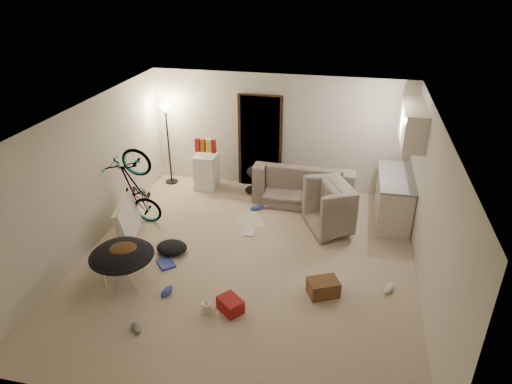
% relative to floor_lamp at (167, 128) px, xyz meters
% --- Properties ---
extents(floor, '(5.50, 6.00, 0.02)m').
position_rel_floor_lamp_xyz_m(floor, '(2.40, -2.65, -1.32)').
color(floor, '#C6B198').
rests_on(floor, ground).
extents(ceiling, '(5.50, 6.00, 0.02)m').
position_rel_floor_lamp_xyz_m(ceiling, '(2.40, -2.65, 1.20)').
color(ceiling, white).
rests_on(ceiling, wall_back).
extents(wall_back, '(5.50, 0.02, 2.50)m').
position_rel_floor_lamp_xyz_m(wall_back, '(2.40, 0.36, -0.06)').
color(wall_back, beige).
rests_on(wall_back, floor).
extents(wall_front, '(5.50, 0.02, 2.50)m').
position_rel_floor_lamp_xyz_m(wall_front, '(2.40, -5.66, -0.06)').
color(wall_front, beige).
rests_on(wall_front, floor).
extents(wall_left, '(0.02, 6.00, 2.50)m').
position_rel_floor_lamp_xyz_m(wall_left, '(-0.36, -2.65, -0.06)').
color(wall_left, beige).
rests_on(wall_left, floor).
extents(wall_right, '(0.02, 6.00, 2.50)m').
position_rel_floor_lamp_xyz_m(wall_right, '(5.16, -2.65, -0.06)').
color(wall_right, beige).
rests_on(wall_right, floor).
extents(doorway, '(0.85, 0.10, 2.04)m').
position_rel_floor_lamp_xyz_m(doorway, '(2.00, 0.32, -0.29)').
color(doorway, black).
rests_on(doorway, floor).
extents(door_trim, '(0.97, 0.04, 2.10)m').
position_rel_floor_lamp_xyz_m(door_trim, '(2.00, 0.29, -0.29)').
color(door_trim, '#322011').
rests_on(door_trim, floor).
extents(floor_lamp, '(0.28, 0.28, 1.81)m').
position_rel_floor_lamp_xyz_m(floor_lamp, '(0.00, 0.00, 0.00)').
color(floor_lamp, black).
rests_on(floor_lamp, floor).
extents(kitchen_counter, '(0.60, 1.50, 0.88)m').
position_rel_floor_lamp_xyz_m(kitchen_counter, '(4.83, -0.65, -0.87)').
color(kitchen_counter, beige).
rests_on(kitchen_counter, floor).
extents(counter_top, '(0.64, 1.54, 0.04)m').
position_rel_floor_lamp_xyz_m(counter_top, '(4.83, -0.65, -0.41)').
color(counter_top, gray).
rests_on(counter_top, kitchen_counter).
extents(kitchen_uppers, '(0.38, 1.40, 0.65)m').
position_rel_floor_lamp_xyz_m(kitchen_uppers, '(4.96, -0.65, 0.64)').
color(kitchen_uppers, beige).
rests_on(kitchen_uppers, wall_right).
extents(sofa, '(2.06, 0.83, 0.60)m').
position_rel_floor_lamp_xyz_m(sofa, '(3.05, -0.20, -1.01)').
color(sofa, '#373E37').
rests_on(sofa, floor).
extents(armchair, '(1.29, 1.35, 0.69)m').
position_rel_floor_lamp_xyz_m(armchair, '(3.95, -1.15, -0.96)').
color(armchair, '#373E37').
rests_on(armchair, floor).
extents(bicycle, '(1.66, 0.77, 0.95)m').
position_rel_floor_lamp_xyz_m(bicycle, '(0.10, -1.88, -0.88)').
color(bicycle, black).
rests_on(bicycle, floor).
extents(book_asset, '(0.26, 0.22, 0.02)m').
position_rel_floor_lamp_xyz_m(book_asset, '(0.53, -3.61, -1.30)').
color(book_asset, maroon).
rests_on(book_asset, floor).
extents(mini_fridge, '(0.48, 0.48, 0.78)m').
position_rel_floor_lamp_xyz_m(mini_fridge, '(0.88, -0.10, -0.92)').
color(mini_fridge, white).
rests_on(mini_fridge, floor).
extents(snack_box_0, '(0.10, 0.07, 0.30)m').
position_rel_floor_lamp_xyz_m(snack_box_0, '(0.71, -0.10, -0.31)').
color(snack_box_0, maroon).
rests_on(snack_box_0, mini_fridge).
extents(snack_box_1, '(0.11, 0.09, 0.30)m').
position_rel_floor_lamp_xyz_m(snack_box_1, '(0.83, -0.10, -0.31)').
color(snack_box_1, '#B65116').
rests_on(snack_box_1, mini_fridge).
extents(snack_box_2, '(0.11, 0.09, 0.30)m').
position_rel_floor_lamp_xyz_m(snack_box_2, '(0.95, -0.10, -0.31)').
color(snack_box_2, yellow).
rests_on(snack_box_2, mini_fridge).
extents(snack_box_3, '(0.11, 0.08, 0.30)m').
position_rel_floor_lamp_xyz_m(snack_box_3, '(1.07, -0.10, -0.31)').
color(snack_box_3, maroon).
rests_on(snack_box_3, mini_fridge).
extents(saucer_chair, '(0.98, 0.98, 0.70)m').
position_rel_floor_lamp_xyz_m(saucer_chair, '(0.67, -3.61, -0.89)').
color(saucer_chair, silver).
rests_on(saucer_chair, floor).
extents(hoodie, '(0.61, 0.58, 0.22)m').
position_rel_floor_lamp_xyz_m(hoodie, '(0.72, -3.64, -0.69)').
color(hoodie, '#52331C').
rests_on(hoodie, saucer_chair).
extents(sofa_drape, '(0.62, 0.53, 0.28)m').
position_rel_floor_lamp_xyz_m(sofa_drape, '(2.10, -0.20, -0.77)').
color(sofa_drape, black).
rests_on(sofa_drape, sofa).
extents(tv_box, '(0.50, 1.07, 0.69)m').
position_rel_floor_lamp_xyz_m(tv_box, '(0.10, -2.31, -0.97)').
color(tv_box, silver).
rests_on(tv_box, floor).
extents(drink_case_a, '(0.54, 0.48, 0.25)m').
position_rel_floor_lamp_xyz_m(drink_case_a, '(3.72, -3.24, -1.18)').
color(drink_case_a, brown).
rests_on(drink_case_a, floor).
extents(drink_case_b, '(0.44, 0.43, 0.21)m').
position_rel_floor_lamp_xyz_m(drink_case_b, '(2.45, -3.88, -1.20)').
color(drink_case_b, maroon).
rests_on(drink_case_b, floor).
extents(juicer, '(0.15, 0.15, 0.21)m').
position_rel_floor_lamp_xyz_m(juicer, '(2.12, -3.98, -1.22)').
color(juicer, white).
rests_on(juicer, floor).
extents(newspaper, '(0.68, 0.73, 0.01)m').
position_rel_floor_lamp_xyz_m(newspaper, '(2.15, -1.30, -1.30)').
color(newspaper, silver).
rests_on(newspaper, floor).
extents(book_blue, '(0.40, 0.40, 0.03)m').
position_rel_floor_lamp_xyz_m(book_blue, '(1.11, -3.02, -1.29)').
color(book_blue, '#2E3DA6').
rests_on(book_blue, floor).
extents(book_white, '(0.21, 0.27, 0.02)m').
position_rel_floor_lamp_xyz_m(book_white, '(2.24, -1.77, -1.30)').
color(book_white, silver).
rests_on(book_white, floor).
extents(shoe_0, '(0.28, 0.23, 0.10)m').
position_rel_floor_lamp_xyz_m(shoe_0, '(2.18, -0.87, -1.26)').
color(shoe_0, '#2E3DA6').
rests_on(shoe_0, floor).
extents(shoe_1, '(0.23, 0.28, 0.10)m').
position_rel_floor_lamp_xyz_m(shoe_1, '(2.32, -0.72, -1.26)').
color(shoe_1, slate).
rests_on(shoe_1, floor).
extents(shoe_2, '(0.17, 0.30, 0.10)m').
position_rel_floor_lamp_xyz_m(shoe_2, '(1.41, -3.74, -1.25)').
color(shoe_2, '#2E3DA6').
rests_on(shoe_2, floor).
extents(shoe_3, '(0.24, 0.24, 0.09)m').
position_rel_floor_lamp_xyz_m(shoe_3, '(1.30, -4.54, -1.26)').
color(shoe_3, slate).
rests_on(shoe_3, floor).
extents(shoe_4, '(0.21, 0.30, 0.10)m').
position_rel_floor_lamp_xyz_m(shoe_4, '(4.70, -2.93, -1.26)').
color(shoe_4, white).
rests_on(shoe_4, floor).
extents(clothes_lump_a, '(0.60, 0.53, 0.17)m').
position_rel_floor_lamp_xyz_m(clothes_lump_a, '(1.07, -2.66, -1.22)').
color(clothes_lump_a, black).
rests_on(clothes_lump_a, floor).
extents(clothes_lump_b, '(0.60, 0.57, 0.14)m').
position_rel_floor_lamp_xyz_m(clothes_lump_b, '(1.99, -0.10, -1.24)').
color(clothes_lump_b, black).
rests_on(clothes_lump_b, floor).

